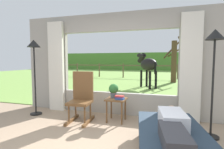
{
  "coord_description": "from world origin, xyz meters",
  "views": [
    {
      "loc": [
        1.17,
        -2.04,
        1.38
      ],
      "look_at": [
        0.0,
        1.8,
        1.05
      ],
      "focal_mm": 28.24,
      "sensor_mm": 36.0,
      "label": 1
    }
  ],
  "objects": [
    {
      "name": "horse",
      "position": [
        0.32,
        6.79,
        1.16
      ],
      "size": [
        1.36,
        1.66,
        1.73
      ],
      "rotation": [
        0.0,
        0.0,
        0.63
      ],
      "color": "black",
      "rests_on": "outdoor_pasture_lawn"
    },
    {
      "name": "reclining_person",
      "position": [
        1.28,
        0.38,
        0.52
      ],
      "size": [
        0.43,
        1.44,
        0.22
      ],
      "rotation": [
        0.0,
        0.0,
        0.15
      ],
      "color": "silver",
      "rests_on": "recliner_sofa"
    },
    {
      "name": "floor_lamp_left",
      "position": [
        -1.97,
        1.6,
        1.52
      ],
      "size": [
        0.32,
        0.32,
        1.88
      ],
      "color": "black",
      "rests_on": "ground_plane"
    },
    {
      "name": "potted_plant",
      "position": [
        0.05,
        1.77,
        0.7
      ],
      "size": [
        0.22,
        0.22,
        0.32
      ],
      "color": "#4C5156",
      "rests_on": "side_table"
    },
    {
      "name": "pasture_fence_line",
      "position": [
        0.0,
        11.35,
        0.74
      ],
      "size": [
        16.1,
        0.1,
        1.1
      ],
      "color": "brown",
      "rests_on": "outdoor_pasture_lawn"
    },
    {
      "name": "recliner_sofa",
      "position": [
        1.28,
        0.43,
        0.22
      ],
      "size": [
        1.15,
        1.82,
        0.42
      ],
      "rotation": [
        0.0,
        0.0,
        0.15
      ],
      "color": "black",
      "rests_on": "ground_plane"
    },
    {
      "name": "curtain_panel_right",
      "position": [
        1.69,
        2.12,
        1.2
      ],
      "size": [
        0.44,
        0.1,
        2.4
      ],
      "primitive_type": "cube",
      "color": "silver",
      "rests_on": "ground_plane"
    },
    {
      "name": "book_stack",
      "position": [
        0.22,
        1.65,
        0.56
      ],
      "size": [
        0.21,
        0.14,
        0.08
      ],
      "color": "#23478C",
      "rests_on": "side_table"
    },
    {
      "name": "side_table",
      "position": [
        0.13,
        1.71,
        0.43
      ],
      "size": [
        0.44,
        0.44,
        0.52
      ],
      "color": "brown",
      "rests_on": "ground_plane"
    },
    {
      "name": "curtain_panel_left",
      "position": [
        -1.69,
        2.12,
        1.2
      ],
      "size": [
        0.44,
        0.1,
        2.4
      ],
      "primitive_type": "cube",
      "color": "silver",
      "rests_on": "ground_plane"
    },
    {
      "name": "pasture_tree",
      "position": [
        1.66,
        9.3,
        1.4
      ],
      "size": [
        1.47,
        1.53,
        2.77
      ],
      "color": "#4C3823",
      "rests_on": "outdoor_pasture_lawn"
    },
    {
      "name": "distant_hill_ridge",
      "position": [
        0.0,
        23.0,
        1.2
      ],
      "size": [
        36.0,
        2.0,
        2.4
      ],
      "primitive_type": "cube",
      "color": "#4F8234",
      "rests_on": "ground_plane"
    },
    {
      "name": "back_wall_with_window",
      "position": [
        0.0,
        2.26,
        1.25
      ],
      "size": [
        5.2,
        0.12,
        2.55
      ],
      "color": "#9E998E",
      "rests_on": "ground_plane"
    },
    {
      "name": "outdoor_pasture_lawn",
      "position": [
        0.0,
        13.16,
        0.01
      ],
      "size": [
        36.0,
        21.68,
        0.02
      ],
      "primitive_type": "cube",
      "color": "#759E47",
      "rests_on": "ground_plane"
    },
    {
      "name": "rocking_chair",
      "position": [
        -0.64,
        1.52,
        0.55
      ],
      "size": [
        0.52,
        0.72,
        1.12
      ],
      "rotation": [
        0.0,
        0.0,
        0.09
      ],
      "color": "brown",
      "rests_on": "ground_plane"
    },
    {
      "name": "floor_lamp_right",
      "position": [
        1.97,
        1.38,
        1.54
      ],
      "size": [
        0.32,
        0.32,
        1.91
      ],
      "color": "black",
      "rests_on": "ground_plane"
    }
  ]
}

